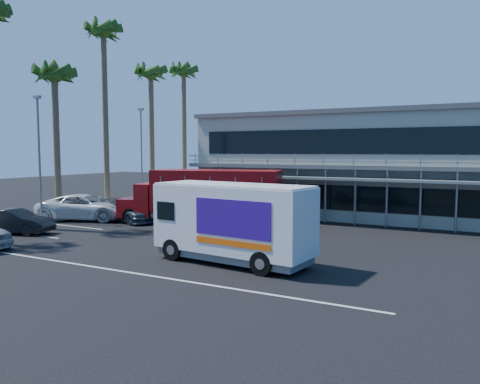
% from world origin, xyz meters
% --- Properties ---
extents(ground, '(120.00, 120.00, 0.00)m').
position_xyz_m(ground, '(0.00, 0.00, 0.00)').
color(ground, black).
rests_on(ground, ground).
extents(building, '(22.40, 12.00, 7.30)m').
position_xyz_m(building, '(3.00, 14.94, 3.66)').
color(building, gray).
rests_on(building, ground).
extents(curb_strip, '(3.00, 32.00, 0.16)m').
position_xyz_m(curb_strip, '(-15.00, 6.00, 0.08)').
color(curb_strip, '#A5A399').
rests_on(curb_strip, ground).
extents(palm_c, '(2.80, 2.80, 10.75)m').
position_xyz_m(palm_c, '(-14.90, 3.00, 9.21)').
color(palm_c, brown).
rests_on(palm_c, ground).
extents(palm_d, '(2.80, 2.80, 14.75)m').
position_xyz_m(palm_d, '(-15.20, 8.00, 12.80)').
color(palm_d, brown).
rests_on(palm_d, ground).
extents(palm_e, '(2.80, 2.80, 12.25)m').
position_xyz_m(palm_e, '(-14.70, 13.00, 10.57)').
color(palm_e, brown).
rests_on(palm_e, ground).
extents(palm_f, '(2.80, 2.80, 13.25)m').
position_xyz_m(palm_f, '(-15.10, 18.50, 11.47)').
color(palm_f, brown).
rests_on(palm_f, ground).
extents(light_pole_near, '(0.50, 0.25, 8.09)m').
position_xyz_m(light_pole_near, '(-14.20, 1.00, 4.50)').
color(light_pole_near, gray).
rests_on(light_pole_near, ground).
extents(light_pole_far, '(0.50, 0.25, 8.09)m').
position_xyz_m(light_pole_far, '(-14.20, 11.00, 4.50)').
color(light_pole_far, gray).
rests_on(light_pole_far, ground).
extents(red_truck, '(10.46, 4.63, 3.43)m').
position_xyz_m(red_truck, '(-4.30, 5.11, 1.89)').
color(red_truck, '#AA0D0E').
rests_on(red_truck, ground).
extents(white_van, '(6.89, 2.98, 3.27)m').
position_xyz_m(white_van, '(1.99, -2.83, 1.73)').
color(white_van, white).
rests_on(white_van, ground).
extents(parked_car_b, '(4.40, 2.58, 1.37)m').
position_xyz_m(parked_car_b, '(-12.02, -2.50, 0.69)').
color(parked_car_b, black).
rests_on(parked_car_b, ground).
extents(parked_car_c, '(6.81, 4.92, 1.72)m').
position_xyz_m(parked_car_c, '(-12.50, 3.15, 0.86)').
color(parked_car_c, silver).
rests_on(parked_car_c, ground).
extents(parked_car_d, '(5.22, 3.36, 1.41)m').
position_xyz_m(parked_car_d, '(-9.50, 4.00, 0.70)').
color(parked_car_d, '#343C46').
rests_on(parked_car_d, ground).
extents(parked_car_e, '(4.83, 2.54, 1.57)m').
position_xyz_m(parked_car_e, '(-9.50, 7.20, 0.78)').
color(parked_car_e, gray).
rests_on(parked_car_e, ground).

